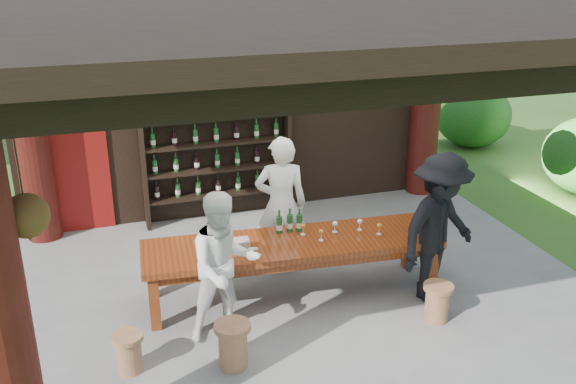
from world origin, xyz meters
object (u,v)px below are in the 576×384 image
object	(u,v)px
wine_shelf	(217,157)
guest_man	(439,229)
stool_near_right	(437,301)
guest_woman	(224,266)
tasting_table	(292,249)
napkin_basket	(238,245)
stool_far_left	(129,352)
stool_near_left	(233,344)
host	(281,205)

from	to	relation	value
wine_shelf	guest_man	size ratio (longest dim) A/B	1.23
stool_near_right	guest_man	bearing A→B (deg)	64.15
stool_near_right	guest_woman	size ratio (longest dim) A/B	0.27
tasting_table	napkin_basket	size ratio (longest dim) A/B	14.23
stool_far_left	stool_near_left	bearing A→B (deg)	-13.34
stool_near_right	napkin_basket	world-z (taller)	napkin_basket
stool_near_right	guest_woman	distance (m)	2.52
guest_man	napkin_basket	bearing A→B (deg)	143.69
tasting_table	stool_near_right	size ratio (longest dim) A/B	8.01
stool_near_left	stool_far_left	size ratio (longest dim) A/B	1.17
stool_near_left	wine_shelf	bearing A→B (deg)	80.15
stool_far_left	guest_woman	distance (m)	1.32
tasting_table	stool_near_left	xyz separation A→B (m)	(-1.04, -1.19, -0.37)
host	stool_far_left	bearing A→B (deg)	50.16
wine_shelf	napkin_basket	xyz separation A→B (m)	(-0.32, -2.71, -0.21)
host	guest_woman	world-z (taller)	host
guest_woman	tasting_table	bearing A→B (deg)	23.60
wine_shelf	napkin_basket	world-z (taller)	wine_shelf
host	guest_man	bearing A→B (deg)	152.71
guest_man	tasting_table	bearing A→B (deg)	136.81
stool_near_left	napkin_basket	world-z (taller)	napkin_basket
stool_near_left	stool_far_left	xyz separation A→B (m)	(-1.04, 0.25, -0.04)
stool_near_left	host	xyz separation A→B (m)	(1.11, 1.90, 0.67)
stool_near_right	guest_man	world-z (taller)	guest_man
guest_man	stool_far_left	bearing A→B (deg)	162.00
stool_near_right	wine_shelf	bearing A→B (deg)	115.91
stool_near_right	stool_far_left	size ratio (longest dim) A/B	1.08
stool_near_left	host	size ratio (longest dim) A/B	0.27
tasting_table	guest_woman	world-z (taller)	guest_woman
tasting_table	napkin_basket	distance (m)	0.72
napkin_basket	stool_near_left	bearing A→B (deg)	-106.97
tasting_table	guest_woman	size ratio (longest dim) A/B	2.16
stool_far_left	stool_near_right	bearing A→B (deg)	-1.88
tasting_table	stool_far_left	size ratio (longest dim) A/B	8.62
wine_shelf	stool_near_right	xyz separation A→B (m)	(1.80, -3.71, -0.78)
guest_man	napkin_basket	distance (m)	2.41
stool_far_left	guest_man	world-z (taller)	guest_man
wine_shelf	tasting_table	distance (m)	2.71
tasting_table	stool_near_left	size ratio (longest dim) A/B	7.34
stool_far_left	napkin_basket	distance (m)	1.75
tasting_table	guest_woman	bearing A→B (deg)	-148.97
stool_far_left	wine_shelf	bearing A→B (deg)	64.61
wine_shelf	stool_near_left	world-z (taller)	wine_shelf
guest_woman	napkin_basket	xyz separation A→B (m)	(0.28, 0.53, -0.04)
stool_near_left	guest_woman	size ratio (longest dim) A/B	0.29
wine_shelf	host	world-z (taller)	wine_shelf
guest_woman	napkin_basket	bearing A→B (deg)	54.57
wine_shelf	guest_man	distance (m)	3.83
wine_shelf	stool_near_left	xyz separation A→B (m)	(-0.67, -3.84, -0.76)
stool_near_left	host	bearing A→B (deg)	59.72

